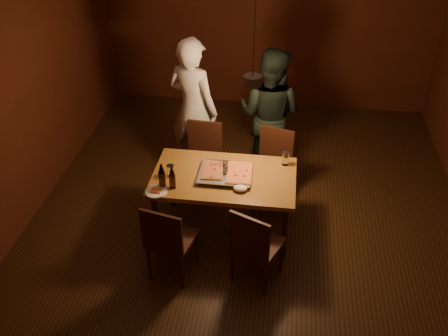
# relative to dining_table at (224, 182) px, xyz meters

# --- Properties ---
(room_shell) EXTENTS (6.00, 6.00, 6.00)m
(room_shell) POSITION_rel_dining_table_xyz_m (0.25, 0.22, 0.72)
(room_shell) COLOR #3B2510
(room_shell) RESTS_ON ground
(dining_table) EXTENTS (1.50, 0.90, 0.75)m
(dining_table) POSITION_rel_dining_table_xyz_m (0.00, 0.00, 0.00)
(dining_table) COLOR #996526
(dining_table) RESTS_ON floor
(chair_far_left) EXTENTS (0.45, 0.45, 0.49)m
(chair_far_left) POSITION_rel_dining_table_xyz_m (-0.36, 0.77, -0.14)
(chair_far_left) COLOR #38190F
(chair_far_left) RESTS_ON floor
(chair_far_right) EXTENTS (0.52, 0.52, 0.49)m
(chair_far_right) POSITION_rel_dining_table_xyz_m (0.48, 0.72, -0.14)
(chair_far_right) COLOR #38190F
(chair_far_right) RESTS_ON floor
(chair_near_left) EXTENTS (0.50, 0.50, 0.49)m
(chair_near_left) POSITION_rel_dining_table_xyz_m (-0.44, -0.77, -0.14)
(chair_near_left) COLOR #38190F
(chair_near_left) RESTS_ON floor
(chair_near_right) EXTENTS (0.55, 0.55, 0.49)m
(chair_near_right) POSITION_rel_dining_table_xyz_m (0.39, -0.72, -0.14)
(chair_near_right) COLOR #38190F
(chair_near_right) RESTS_ON floor
(pizza_tray) EXTENTS (0.58, 0.49, 0.05)m
(pizza_tray) POSITION_rel_dining_table_xyz_m (0.01, 0.00, 0.10)
(pizza_tray) COLOR silver
(pizza_tray) RESTS_ON dining_table
(pizza_meat) EXTENTS (0.24, 0.36, 0.02)m
(pizza_meat) POSITION_rel_dining_table_xyz_m (-0.12, 0.01, 0.13)
(pizza_meat) COLOR maroon
(pizza_meat) RESTS_ON pizza_tray
(pizza_cheese) EXTENTS (0.27, 0.42, 0.02)m
(pizza_cheese) POSITION_rel_dining_table_xyz_m (0.16, 0.00, 0.13)
(pizza_cheese) COLOR gold
(pizza_cheese) RESTS_ON pizza_tray
(spatula) EXTENTS (0.14, 0.25, 0.04)m
(spatula) POSITION_rel_dining_table_xyz_m (0.01, 0.01, 0.14)
(spatula) COLOR silver
(spatula) RESTS_ON pizza_tray
(beer_bottle_a) EXTENTS (0.07, 0.07, 0.27)m
(beer_bottle_a) POSITION_rel_dining_table_xyz_m (-0.59, -0.27, 0.21)
(beer_bottle_a) COLOR black
(beer_bottle_a) RESTS_ON dining_table
(beer_bottle_b) EXTENTS (0.06, 0.06, 0.25)m
(beer_bottle_b) POSITION_rel_dining_table_xyz_m (-0.49, -0.27, 0.20)
(beer_bottle_b) COLOR black
(beer_bottle_b) RESTS_ON dining_table
(water_glass_left) EXTENTS (0.08, 0.08, 0.13)m
(water_glass_left) POSITION_rel_dining_table_xyz_m (-0.55, -0.07, 0.14)
(water_glass_left) COLOR silver
(water_glass_left) RESTS_ON dining_table
(water_glass_right) EXTENTS (0.07, 0.07, 0.15)m
(water_glass_right) POSITION_rel_dining_table_xyz_m (0.63, 0.30, 0.15)
(water_glass_right) COLOR silver
(water_glass_right) RESTS_ON dining_table
(plate_slice) EXTENTS (0.22, 0.22, 0.03)m
(plate_slice) POSITION_rel_dining_table_xyz_m (-0.64, -0.37, 0.08)
(plate_slice) COLOR white
(plate_slice) RESTS_ON dining_table
(napkin) EXTENTS (0.14, 0.11, 0.06)m
(napkin) POSITION_rel_dining_table_xyz_m (0.20, -0.23, 0.10)
(napkin) COLOR white
(napkin) RESTS_ON dining_table
(diner_white) EXTENTS (0.79, 0.67, 1.83)m
(diner_white) POSITION_rel_dining_table_xyz_m (-0.53, 1.11, 0.24)
(diner_white) COLOR silver
(diner_white) RESTS_ON floor
(diner_dark) EXTENTS (0.99, 0.88, 1.70)m
(diner_dark) POSITION_rel_dining_table_xyz_m (0.40, 1.24, 0.18)
(diner_dark) COLOR black
(diner_dark) RESTS_ON floor
(pendant_lamp) EXTENTS (0.18, 0.18, 1.10)m
(pendant_lamp) POSITION_rel_dining_table_xyz_m (0.25, 0.22, 1.08)
(pendant_lamp) COLOR black
(pendant_lamp) RESTS_ON ceiling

